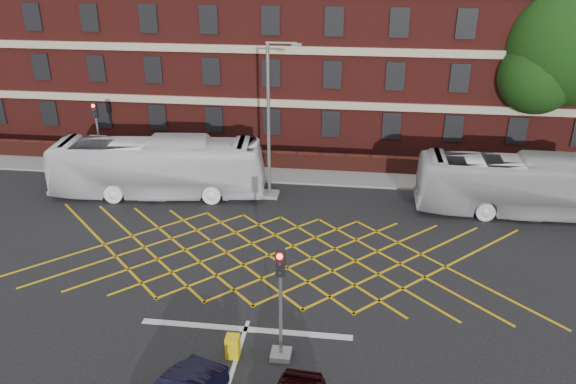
# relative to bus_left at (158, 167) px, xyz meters

# --- Properties ---
(ground) EXTENTS (120.00, 120.00, 0.00)m
(ground) POSITION_rel_bus_left_xyz_m (7.29, -8.08, -1.67)
(ground) COLOR black
(ground) RESTS_ON ground
(victorian_building) EXTENTS (51.00, 12.17, 20.40)m
(victorian_building) POSITION_rel_bus_left_xyz_m (7.54, 13.91, 6.17)
(victorian_building) COLOR #541915
(victorian_building) RESTS_ON ground
(boundary_wall) EXTENTS (56.00, 0.50, 1.10)m
(boundary_wall) POSITION_rel_bus_left_xyz_m (7.29, 4.92, -1.12)
(boundary_wall) COLOR #481813
(boundary_wall) RESTS_ON ground
(far_pavement) EXTENTS (60.00, 3.00, 0.12)m
(far_pavement) POSITION_rel_bus_left_xyz_m (7.29, 3.92, -1.61)
(far_pavement) COLOR slate
(far_pavement) RESTS_ON ground
(box_junction_hatching) EXTENTS (8.22, 8.22, 0.02)m
(box_junction_hatching) POSITION_rel_bus_left_xyz_m (7.29, -6.08, -1.66)
(box_junction_hatching) COLOR #CC990C
(box_junction_hatching) RESTS_ON ground
(stop_line) EXTENTS (8.00, 0.30, 0.02)m
(stop_line) POSITION_rel_bus_left_xyz_m (7.29, -11.58, -1.66)
(stop_line) COLOR silver
(stop_line) RESTS_ON ground
(bus_left) EXTENTS (12.18, 3.99, 3.33)m
(bus_left) POSITION_rel_bus_left_xyz_m (0.00, 0.00, 0.00)
(bus_left) COLOR white
(bus_left) RESTS_ON ground
(bus_right) EXTENTS (11.47, 2.74, 3.19)m
(bus_right) POSITION_rel_bus_left_xyz_m (20.09, 0.05, -0.07)
(bus_right) COLOR #B9B8BD
(bus_right) RESTS_ON ground
(deciduous_tree) EXTENTS (7.61, 7.37, 11.17)m
(deciduous_tree) POSITION_rel_bus_left_xyz_m (23.33, 8.51, 5.30)
(deciduous_tree) COLOR black
(deciduous_tree) RESTS_ON ground
(traffic_light_near) EXTENTS (0.70, 0.70, 4.27)m
(traffic_light_near) POSITION_rel_bus_left_xyz_m (8.81, -12.92, 0.10)
(traffic_light_near) COLOR slate
(traffic_light_near) RESTS_ON ground
(traffic_light_far) EXTENTS (0.70, 0.70, 4.27)m
(traffic_light_far) POSITION_rel_bus_left_xyz_m (-5.11, 3.59, 0.10)
(traffic_light_far) COLOR slate
(traffic_light_far) RESTS_ON ground
(street_lamp) EXTENTS (2.25, 1.00, 8.65)m
(street_lamp) POSITION_rel_bus_left_xyz_m (6.34, 0.54, 1.29)
(street_lamp) COLOR slate
(street_lamp) RESTS_ON ground
(direction_signs) EXTENTS (1.10, 0.16, 2.20)m
(direction_signs) POSITION_rel_bus_left_xyz_m (-5.20, 3.77, -0.29)
(direction_signs) COLOR gray
(direction_signs) RESTS_ON ground
(utility_cabinet) EXTENTS (0.47, 0.44, 0.84)m
(utility_cabinet) POSITION_rel_bus_left_xyz_m (7.15, -13.10, -1.24)
(utility_cabinet) COLOR yellow
(utility_cabinet) RESTS_ON ground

